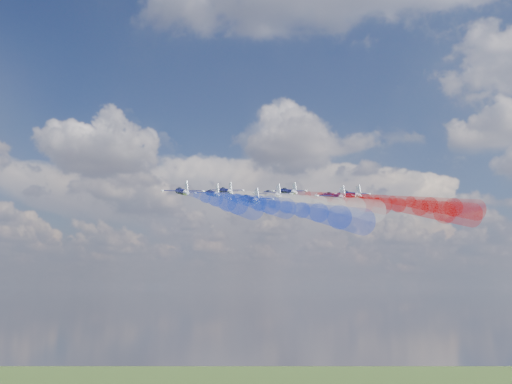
% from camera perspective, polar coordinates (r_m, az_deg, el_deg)
% --- Properties ---
extents(jet_lead, '(14.01, 14.60, 5.56)m').
position_cam_1_polar(jet_lead, '(154.05, -2.83, 0.11)').
color(jet_lead, black).
extents(trail_lead, '(25.13, 31.76, 11.14)m').
position_cam_1_polar(trail_lead, '(132.04, 0.32, -0.44)').
color(trail_lead, white).
extents(jet_inner_left, '(14.01, 14.60, 5.56)m').
position_cam_1_polar(jet_inner_left, '(140.49, -4.05, -0.14)').
color(jet_inner_left, black).
extents(trail_inner_left, '(25.13, 31.76, 11.14)m').
position_cam_1_polar(trail_inner_left, '(118.34, -0.77, -0.80)').
color(trail_inner_left, blue).
extents(jet_inner_right, '(14.01, 14.60, 5.56)m').
position_cam_1_polar(jet_inner_right, '(148.11, 2.96, 0.04)').
color(jet_inner_right, black).
extents(trail_inner_right, '(25.13, 31.76, 11.14)m').
position_cam_1_polar(trail_inner_right, '(127.11, 7.21, -0.55)').
color(trail_inner_right, red).
extents(jet_outer_left, '(14.01, 14.60, 5.56)m').
position_cam_1_polar(jet_outer_left, '(128.07, -6.84, 0.03)').
color(jet_outer_left, black).
extents(trail_outer_left, '(25.13, 31.76, 11.14)m').
position_cam_1_polar(trail_outer_left, '(105.57, -3.77, -0.68)').
color(trail_outer_left, blue).
extents(jet_center_third, '(14.01, 14.60, 5.56)m').
position_cam_1_polar(jet_center_third, '(132.53, 1.43, -0.23)').
color(jet_center_third, black).
extents(trail_center_third, '(25.13, 31.76, 11.14)m').
position_cam_1_polar(trail_center_third, '(111.29, 6.00, -0.95)').
color(trail_center_third, white).
extents(jet_outer_right, '(14.01, 14.60, 5.56)m').
position_cam_1_polar(jet_outer_right, '(141.00, 8.63, -0.23)').
color(jet_outer_right, black).
extents(trail_outer_right, '(25.13, 31.76, 11.14)m').
position_cam_1_polar(trail_outer_right, '(121.24, 14.08, -0.89)').
color(trail_outer_right, red).
extents(jet_rear_left, '(14.01, 14.60, 5.56)m').
position_cam_1_polar(jet_rear_left, '(117.34, -0.60, -0.70)').
color(jet_rear_left, black).
extents(trail_rear_left, '(25.13, 31.76, 11.14)m').
position_cam_1_polar(trail_rear_left, '(95.81, 4.25, -1.65)').
color(trail_rear_left, blue).
extents(jet_rear_right, '(14.01, 14.60, 5.56)m').
position_cam_1_polar(jet_rear_right, '(127.48, 7.14, -0.42)').
color(jet_rear_right, black).
extents(trail_rear_right, '(25.13, 31.76, 11.14)m').
position_cam_1_polar(trail_rear_right, '(107.44, 13.00, -1.20)').
color(trail_rear_right, red).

